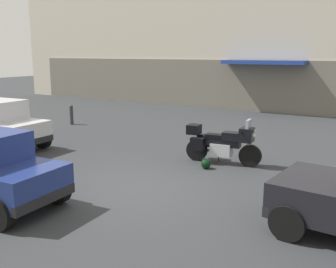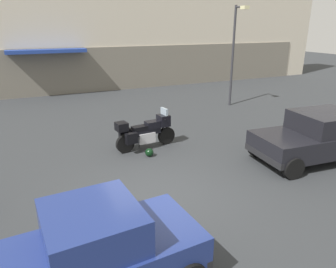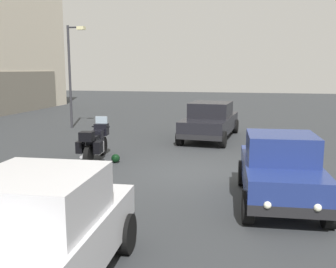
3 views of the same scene
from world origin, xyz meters
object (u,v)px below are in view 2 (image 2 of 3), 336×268
at_px(motorcycle, 145,132).
at_px(car_sedan_far, 323,136).
at_px(streetlamp_curbside, 235,47).
at_px(helmet, 149,152).
at_px(car_compact_side, 95,253).

height_order(motorcycle, car_sedan_far, car_sedan_far).
distance_m(car_sedan_far, streetlamp_curbside, 7.59).
relative_size(helmet, car_sedan_far, 0.06).
height_order(helmet, car_sedan_far, car_sedan_far).
height_order(motorcycle, car_compact_side, car_compact_side).
bearing_deg(motorcycle, car_sedan_far, -39.65).
xyz_separation_m(helmet, car_sedan_far, (4.99, -2.46, 0.64)).
bearing_deg(helmet, car_sedan_far, -26.21).
bearing_deg(car_sedan_far, motorcycle, 151.46).
distance_m(car_compact_side, streetlamp_curbside, 13.47).
height_order(motorcycle, streetlamp_curbside, streetlamp_curbside).
bearing_deg(car_sedan_far, helmet, 158.52).
bearing_deg(streetlamp_curbside, helmet, -144.76).
relative_size(motorcycle, helmet, 8.08).
distance_m(helmet, car_compact_side, 5.62).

